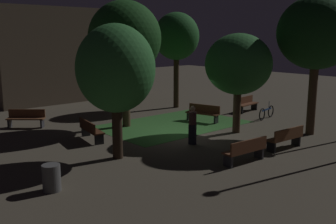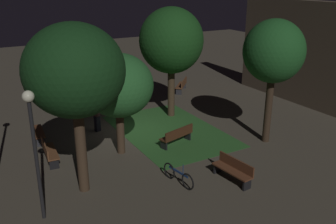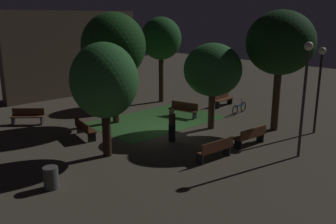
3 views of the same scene
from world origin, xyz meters
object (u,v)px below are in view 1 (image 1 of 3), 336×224
tree_near_wall (176,37)px  bicycle (267,112)px  tree_tall_center (125,39)px  pedestrian (193,124)px  bench_path_side (246,104)px  bench_front_left (246,150)px  bench_near_trees (26,118)px  bench_by_lamp (286,138)px  tree_back_left (238,65)px  bench_front_right (203,113)px  tree_right_canopy (116,69)px  trash_bin (52,178)px  tree_back_right (317,33)px  bench_lawn_edge (90,129)px

tree_near_wall → bicycle: bearing=-76.9°
tree_tall_center → pedestrian: tree_tall_center is taller
bench_path_side → tree_near_wall: 5.82m
bench_front_left → bench_near_trees: same height
bench_by_lamp → bench_near_trees: size_ratio=1.10×
bench_path_side → pedestrian: 7.98m
tree_near_wall → bench_by_lamp: bearing=-107.3°
bench_by_lamp → tree_back_left: size_ratio=0.40×
bench_front_right → tree_right_canopy: bearing=-162.2°
bench_front_left → bench_front_right: 6.84m
bench_front_right → tree_near_wall: tree_near_wall is taller
tree_tall_center → trash_bin: tree_tall_center is taller
trash_bin → tree_tall_center: bearing=39.4°
bench_near_trees → tree_back_right: (9.17, -9.93, 4.05)m
bench_front_left → bench_by_lamp: 2.56m
bench_front_left → tree_right_canopy: size_ratio=0.38×
tree_back_right → trash_bin: tree_back_right is taller
trash_bin → bicycle: (13.14, 1.70, -0.05)m
bench_by_lamp → tree_back_right: size_ratio=0.30×
bench_path_side → bench_front_left: bearing=-142.8°
tree_back_right → bench_path_side: bearing=67.4°
bench_front_right → tree_near_wall: 5.81m
bench_front_right → trash_bin: bearing=-160.8°
tree_tall_center → tree_near_wall: bearing=22.2°
bench_lawn_edge → bench_front_right: bearing=-5.5°
bicycle → bench_lawn_edge: bearing=165.7°
tree_near_wall → tree_tall_center: tree_tall_center is taller
bench_by_lamp → tree_tall_center: 8.69m
bench_front_left → bench_lawn_edge: same height
bench_by_lamp → trash_bin: (-8.79, 2.18, -0.09)m
tree_right_canopy → tree_back_left: (6.33, -0.43, -0.12)m
bench_by_lamp → bicycle: bearing=41.7°
trash_bin → bicycle: bearing=7.4°
bench_front_left → bench_near_trees: bearing=109.0°
bench_lawn_edge → tree_right_canopy: 3.99m
bench_front_left → bench_by_lamp: same height
tree_right_canopy → tree_tall_center: 5.22m
tree_back_right → trash_bin: bearing=172.4°
bench_front_left → bench_by_lamp: bearing=-0.0°
bench_by_lamp → tree_back_right: bearing=11.4°
bench_path_side → bicycle: bearing=-112.7°
tree_near_wall → trash_bin: 14.51m
tree_back_left → bench_front_left: bearing=-137.1°
bench_front_right → tree_right_canopy: size_ratio=0.38×
tree_back_right → bicycle: bearing=67.4°
tree_tall_center → bicycle: 8.57m
tree_tall_center → bicycle: tree_tall_center is taller
bench_path_side → bench_front_right: bearing=-177.1°
bench_lawn_edge → tree_tall_center: bearing=23.1°
bench_front_left → tree_back_right: (5.54, 0.60, 4.05)m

